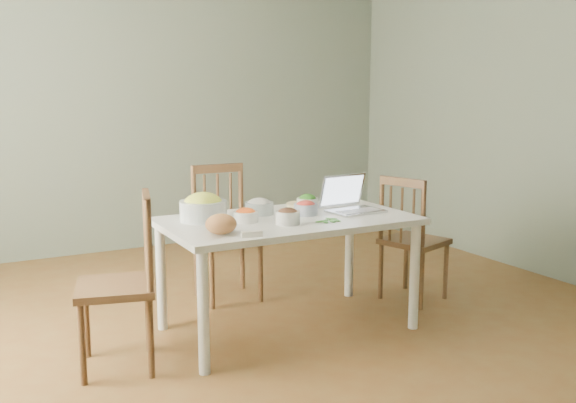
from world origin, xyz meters
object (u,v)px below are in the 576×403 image
chair_left (115,283)px  bread_boule (221,224)px  chair_right (414,238)px  chair_far (227,234)px  bowl_squash (203,207)px  dining_table (288,274)px  laptop (356,194)px

chair_left → bread_boule: chair_left is taller
chair_right → bread_boule: bearing=83.2°
bread_boule → chair_far: bearing=65.6°
bowl_squash → bread_boule: bearing=-96.7°
dining_table → chair_far: bearing=97.7°
bread_boule → laptop: laptop is taller
chair_right → chair_left: bearing=76.4°
chair_right → bread_boule: size_ratio=5.20×
dining_table → laptop: bearing=-5.5°
chair_far → laptop: 1.01m
chair_far → chair_left: bearing=-138.9°
chair_far → bowl_squash: bearing=-122.4°
chair_right → chair_far: bearing=43.6°
chair_far → bowl_squash: chair_far is taller
bread_boule → laptop: (0.99, 0.17, 0.06)m
dining_table → chair_left: (-1.06, -0.07, 0.12)m
chair_far → chair_left: chair_far is taller
chair_far → laptop: (0.56, -0.76, 0.35)m
laptop → chair_left: bearing=176.8°
chair_left → chair_right: size_ratio=1.06×
chair_right → laptop: size_ratio=2.66×
chair_right → dining_table: bearing=77.2°
chair_left → chair_right: (2.12, 0.16, -0.03)m
dining_table → bowl_squash: size_ratio=5.38×
laptop → chair_right: bearing=9.3°
chair_left → laptop: chair_left is taller
bowl_squash → laptop: bearing=-12.5°
bread_boule → bowl_squash: bowl_squash is taller
chair_left → chair_right: chair_left is taller
chair_left → laptop: 1.57m
chair_left → laptop: size_ratio=2.82×
chair_far → bread_boule: (-0.43, -0.94, 0.29)m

